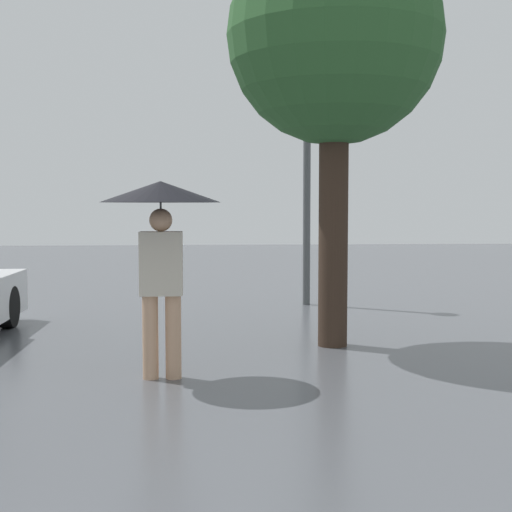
# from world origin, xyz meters

# --- Properties ---
(pedestrian) EXTENTS (1.18, 1.18, 1.94)m
(pedestrian) POSITION_xyz_m (-0.23, 5.34, 1.58)
(pedestrian) COLOR tan
(pedestrian) RESTS_ON ground_plane
(tree) EXTENTS (2.57, 2.57, 5.00)m
(tree) POSITION_xyz_m (1.75, 6.87, 3.67)
(tree) COLOR #38281E
(tree) RESTS_ON ground_plane
(street_lamp) EXTENTS (0.38, 0.38, 4.12)m
(street_lamp) POSITION_xyz_m (1.96, 10.51, 2.84)
(street_lamp) COLOR #515456
(street_lamp) RESTS_ON ground_plane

